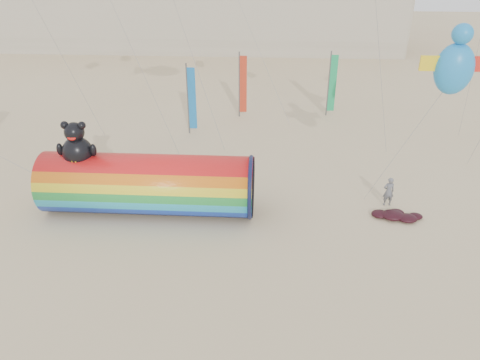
{
  "coord_description": "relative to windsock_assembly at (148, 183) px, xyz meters",
  "views": [
    {
      "loc": [
        1.76,
        -18.74,
        12.96
      ],
      "look_at": [
        0.5,
        1.5,
        2.4
      ],
      "focal_mm": 35.0,
      "sensor_mm": 36.0,
      "label": 1
    }
  ],
  "objects": [
    {
      "name": "fabric_bundle",
      "position": [
        12.9,
        0.01,
        -1.5
      ],
      "size": [
        2.62,
        1.35,
        0.41
      ],
      "color": "#3A0A14",
      "rests_on": "ground"
    },
    {
      "name": "ground",
      "position": [
        4.34,
        -2.29,
        -1.67
      ],
      "size": [
        160.0,
        160.0,
        0.0
      ],
      "primitive_type": "plane",
      "color": "#CCB58C",
      "rests_on": "ground"
    },
    {
      "name": "windsock_assembly",
      "position": [
        0.0,
        0.0,
        0.0
      ],
      "size": [
        10.91,
        3.32,
        5.03
      ],
      "color": "red",
      "rests_on": "ground"
    },
    {
      "name": "festival_banners",
      "position": [
        5.24,
        13.95,
        0.97
      ],
      "size": [
        11.17,
        4.69,
        5.2
      ],
      "color": "#59595E",
      "rests_on": "ground"
    },
    {
      "name": "kite_handler",
      "position": [
        12.71,
        1.38,
        -0.84
      ],
      "size": [
        0.64,
        0.46,
        1.65
      ],
      "primitive_type": "imported",
      "rotation": [
        0.0,
        0.0,
        3.25
      ],
      "color": "slate",
      "rests_on": "ground"
    }
  ]
}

